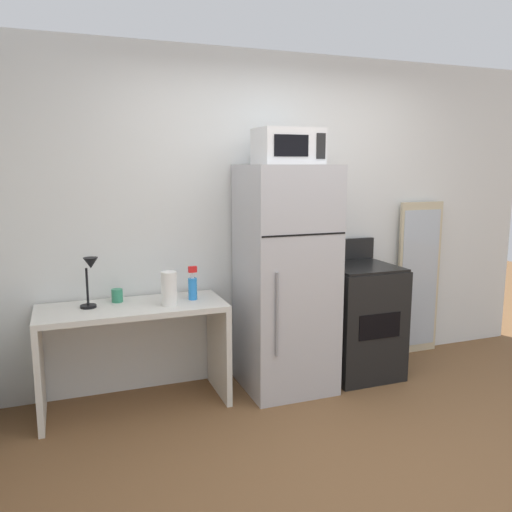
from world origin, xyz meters
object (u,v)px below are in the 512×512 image
object	(u,v)px
paper_towel_roll	(169,289)
spray_bottle	(193,286)
desk_lamp	(90,274)
microwave	(288,147)
desk	(133,335)
leaning_mirror	(418,278)
refrigerator	(285,279)
oven_range	(359,319)
coffee_mug	(117,296)

from	to	relation	value
paper_towel_roll	spray_bottle	bearing A→B (deg)	27.28
desk_lamp	spray_bottle	xyz separation A→B (m)	(0.71, -0.02, -0.14)
spray_bottle	microwave	xyz separation A→B (m)	(0.71, -0.09, 1.01)
desk	microwave	size ratio (longest dim) A/B	2.82
paper_towel_roll	microwave	world-z (taller)	microwave
desk_lamp	paper_towel_roll	bearing A→B (deg)	-13.02
paper_towel_roll	leaning_mirror	world-z (taller)	leaning_mirror
refrigerator	oven_range	world-z (taller)	refrigerator
paper_towel_roll	microwave	distance (m)	1.34
microwave	desk	bearing A→B (deg)	176.31
microwave	desk_lamp	bearing A→B (deg)	175.63
coffee_mug	spray_bottle	distance (m)	0.54
microwave	spray_bottle	bearing A→B (deg)	172.98
desk_lamp	leaning_mirror	distance (m)	2.90
refrigerator	desk	bearing A→B (deg)	177.36
refrigerator	microwave	bearing A→B (deg)	-89.68
coffee_mug	oven_range	bearing A→B (deg)	-4.89
coffee_mug	paper_towel_roll	bearing A→B (deg)	-33.24
coffee_mug	microwave	bearing A→B (deg)	-9.56
desk	oven_range	bearing A→B (deg)	-0.92
spray_bottle	refrigerator	world-z (taller)	refrigerator
spray_bottle	oven_range	size ratio (longest dim) A/B	0.23
desk	paper_towel_roll	size ratio (longest dim) A/B	5.41
refrigerator	microwave	size ratio (longest dim) A/B	3.75
oven_range	paper_towel_roll	bearing A→B (deg)	-177.97
desk	paper_towel_roll	bearing A→B (deg)	-18.97
refrigerator	leaning_mirror	bearing A→B (deg)	10.84
desk_lamp	coffee_mug	xyz separation A→B (m)	(0.18, 0.10, -0.19)
desk	refrigerator	distance (m)	1.20
coffee_mug	oven_range	world-z (taller)	oven_range
microwave	leaning_mirror	bearing A→B (deg)	11.64
desk_lamp	paper_towel_roll	distance (m)	0.54
spray_bottle	leaning_mirror	size ratio (longest dim) A/B	0.18
desk_lamp	oven_range	xyz separation A→B (m)	(2.10, -0.06, -0.52)
desk	refrigerator	world-z (taller)	refrigerator
paper_towel_roll	spray_bottle	xyz separation A→B (m)	(0.19, 0.10, -0.02)
refrigerator	paper_towel_roll	bearing A→B (deg)	-177.95
desk_lamp	spray_bottle	distance (m)	0.72
desk_lamp	oven_range	bearing A→B (deg)	-1.74
coffee_mug	leaning_mirror	distance (m)	2.70
microwave	oven_range	world-z (taller)	microwave
desk	microwave	bearing A→B (deg)	-3.69
spray_bottle	desk_lamp	bearing A→B (deg)	178.31
desk_lamp	paper_towel_roll	xyz separation A→B (m)	(0.52, -0.12, -0.12)
paper_towel_roll	desk_lamp	bearing A→B (deg)	166.98
coffee_mug	microwave	xyz separation A→B (m)	(1.24, -0.21, 1.06)
paper_towel_roll	refrigerator	world-z (taller)	refrigerator
desk_lamp	leaning_mirror	xyz separation A→B (m)	(2.88, 0.19, -0.29)
oven_range	leaning_mirror	size ratio (longest dim) A/B	0.79
refrigerator	oven_range	size ratio (longest dim) A/B	1.57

